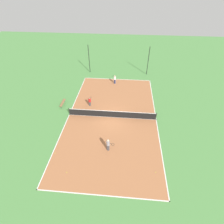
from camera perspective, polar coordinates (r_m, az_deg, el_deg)
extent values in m
plane|color=#518E47|center=(23.76, 0.00, -1.69)|extent=(80.00, 80.00, 0.00)
cube|color=#AD6B42|center=(23.75, 0.00, -1.67)|extent=(11.96, 21.50, 0.02)
cube|color=white|center=(24.86, -13.75, -0.82)|extent=(0.10, 21.50, 0.00)
cube|color=white|center=(24.09, 14.21, -2.40)|extent=(0.10, 21.50, 0.00)
cube|color=white|center=(17.16, -3.48, -25.53)|extent=(11.96, 0.10, 0.00)
cube|color=white|center=(32.60, 1.68, 10.66)|extent=(11.96, 0.10, 0.00)
cube|color=white|center=(23.75, 0.00, -1.65)|extent=(11.96, 0.10, 0.00)
cylinder|color=black|center=(24.49, -13.72, 0.16)|extent=(0.10, 0.10, 1.10)
cylinder|color=black|center=(23.72, 14.18, -1.39)|extent=(0.10, 0.10, 1.10)
cube|color=black|center=(23.41, 0.00, -0.67)|extent=(11.66, 0.03, 1.05)
cube|color=white|center=(23.09, 0.00, 0.28)|extent=(11.66, 0.04, 0.06)
cube|color=olive|center=(26.68, -15.81, 2.97)|extent=(0.36, 1.93, 0.04)
cylinder|color=#4C4C51|center=(26.20, -16.26, 1.52)|extent=(0.08, 0.08, 0.41)
cylinder|color=#4C4C51|center=(27.42, -15.23, 3.59)|extent=(0.08, 0.08, 0.41)
cube|color=#4C4C51|center=(19.52, -1.28, -11.47)|extent=(0.31, 0.29, 0.83)
cylinder|color=gray|center=(18.98, -1.31, -10.12)|extent=(0.48, 0.48, 0.58)
sphere|color=beige|center=(18.67, -1.33, -9.28)|extent=(0.25, 0.25, 0.25)
cylinder|color=#262626|center=(18.76, -0.48, -10.21)|extent=(0.26, 0.15, 0.03)
torus|color=black|center=(18.66, 0.27, -10.55)|extent=(0.41, 0.41, 0.02)
cube|color=navy|center=(31.06, 0.90, 9.95)|extent=(0.31, 0.32, 0.77)
cylinder|color=white|center=(30.74, 0.91, 11.03)|extent=(0.50, 0.50, 0.54)
sphere|color=tan|center=(30.56, 0.92, 11.67)|extent=(0.23, 0.23, 0.23)
cylinder|color=#262626|center=(30.92, 0.62, 11.49)|extent=(0.18, 0.25, 0.03)
torus|color=black|center=(31.14, 0.36, 11.70)|extent=(0.42, 0.42, 0.02)
cube|color=#4C4C51|center=(25.79, -7.22, 2.75)|extent=(0.22, 0.27, 0.69)
cylinder|color=red|center=(25.45, -7.33, 3.81)|extent=(0.38, 0.38, 0.48)
sphere|color=#A87A56|center=(25.26, -7.39, 4.45)|extent=(0.21, 0.21, 0.21)
cylinder|color=#262626|center=(25.63, -7.17, 4.44)|extent=(0.05, 0.28, 0.03)
torus|color=black|center=(25.86, -7.01, 4.79)|extent=(0.32, 0.32, 0.02)
sphere|color=#CCE033|center=(31.49, 11.63, 8.82)|extent=(0.07, 0.07, 0.07)
sphere|color=#CCE033|center=(20.49, -18.11, -12.62)|extent=(0.07, 0.07, 0.07)
sphere|color=#CCE033|center=(18.69, 14.08, -18.55)|extent=(0.07, 0.07, 0.07)
sphere|color=#CCE033|center=(18.72, -14.57, -18.53)|extent=(0.07, 0.07, 0.07)
cylinder|color=black|center=(34.45, -7.50, 16.77)|extent=(0.12, 0.12, 5.26)
cylinder|color=black|center=(33.94, 11.72, 15.96)|extent=(0.12, 0.12, 5.26)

